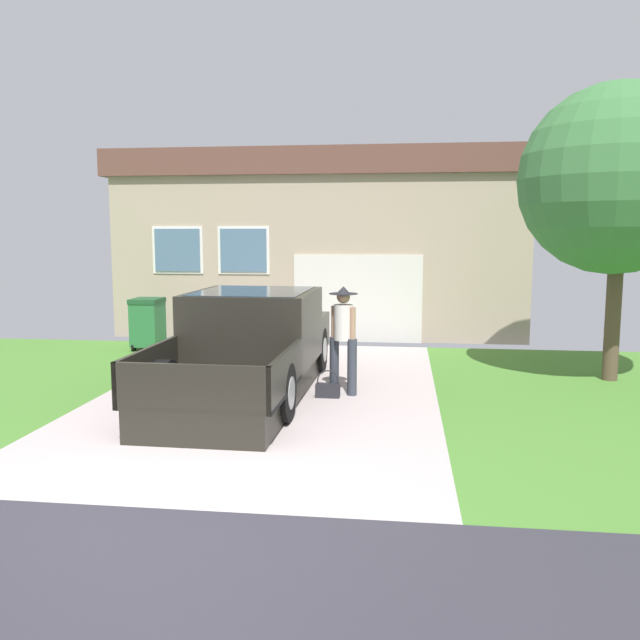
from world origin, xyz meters
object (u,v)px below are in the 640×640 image
at_px(person_with_hat, 343,334).
at_px(wheeled_trash_bin, 148,322).
at_px(pickup_truck, 253,345).
at_px(front_yard_tree, 620,186).
at_px(house_with_garage, 329,242).
at_px(handbag, 328,389).

relative_size(person_with_hat, wheeled_trash_bin, 1.52).
relative_size(pickup_truck, front_yard_tree, 1.06).
bearing_deg(person_with_hat, house_with_garage, -53.89).
xyz_separation_m(handbag, front_yard_tree, (4.66, 1.77, 3.15)).
distance_m(person_with_hat, wheeled_trash_bin, 5.73).
relative_size(handbag, wheeled_trash_bin, 0.38).
distance_m(pickup_truck, house_with_garage, 8.22).
bearing_deg(wheeled_trash_bin, house_with_garage, 54.30).
bearing_deg(house_with_garage, wheeled_trash_bin, -125.70).
bearing_deg(wheeled_trash_bin, pickup_truck, -46.97).
distance_m(person_with_hat, house_with_garage, 8.38).
relative_size(person_with_hat, house_with_garage, 0.17).
distance_m(handbag, house_with_garage, 8.77).
distance_m(pickup_truck, front_yard_tree, 6.60).
bearing_deg(pickup_truck, wheeled_trash_bin, 133.98).
xyz_separation_m(pickup_truck, wheeled_trash_bin, (-3.09, 3.31, -0.12)).
bearing_deg(pickup_truck, front_yard_tree, 14.15).
relative_size(pickup_truck, handbag, 12.31).
relative_size(pickup_truck, person_with_hat, 3.08).
bearing_deg(front_yard_tree, pickup_truck, -166.80).
xyz_separation_m(house_with_garage, wheeled_trash_bin, (-3.42, -4.76, -1.66)).
height_order(pickup_truck, front_yard_tree, front_yard_tree).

